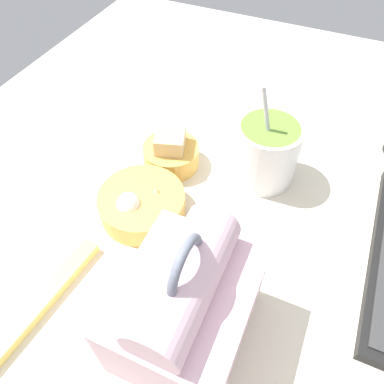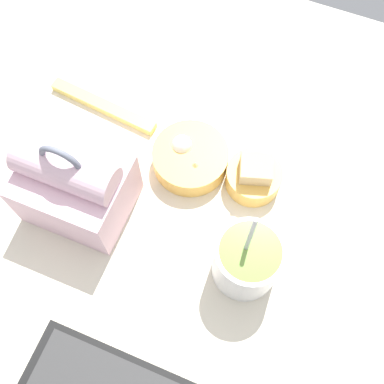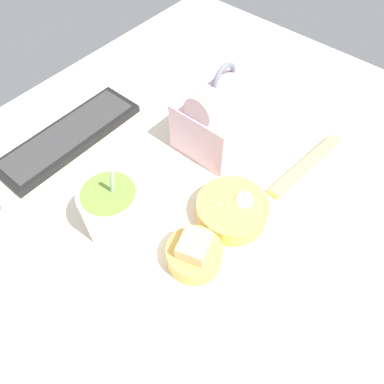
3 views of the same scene
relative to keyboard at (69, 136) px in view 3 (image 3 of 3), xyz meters
The scene contains 7 objects.
desk_surface 33.17cm from the keyboard, 86.82° to the right, with size 140.00×110.00×2.00cm.
keyboard is the anchor object (origin of this frame).
lunch_bag 34.96cm from the keyboard, 49.56° to the right, with size 17.45×14.58×20.09cm.
soup_cup 27.28cm from the keyboard, 108.92° to the right, with size 10.95×10.95×18.40cm.
bento_bowl_sandwich 41.73cm from the keyboard, 96.44° to the right, with size 10.04×10.04×7.25cm.
bento_bowl_snacks 41.43cm from the keyboard, 79.73° to the right, with size 13.91×13.91×5.89cm.
chopstick_case 53.48cm from the keyboard, 58.60° to the right, with size 22.96×4.68×1.60cm.
Camera 3 is at (-29.59, -27.40, 64.73)cm, focal length 35.00 mm.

